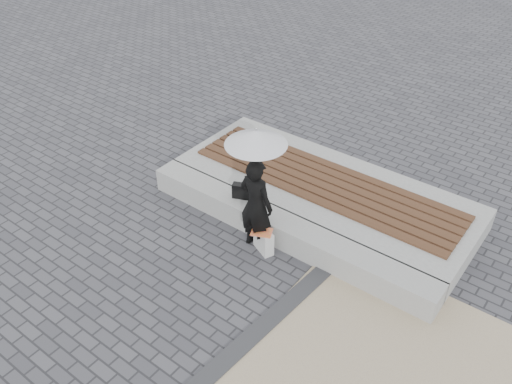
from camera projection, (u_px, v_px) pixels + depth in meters
ground at (215, 301)px, 7.29m from camera, size 80.00×80.00×0.00m
edging_band at (235, 352)px, 6.59m from camera, size 0.61×5.20×0.04m
seating_ledge at (283, 230)px, 8.20m from camera, size 5.00×0.45×0.40m
timber_platform at (324, 193)px, 8.97m from camera, size 5.00×2.00×0.40m
timber_decking at (325, 182)px, 8.84m from camera, size 4.60×1.20×0.04m
woman at (256, 205)px, 7.77m from camera, size 0.56×0.37×1.54m
parasol at (256, 138)px, 7.11m from camera, size 0.86×0.86×1.10m
handbag at (244, 191)px, 8.46m from camera, size 0.37×0.25×0.25m
canvas_tote at (264, 240)px, 8.01m from camera, size 0.40×0.29×0.38m
magazine at (262, 232)px, 7.86m from camera, size 0.37×0.33×0.01m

